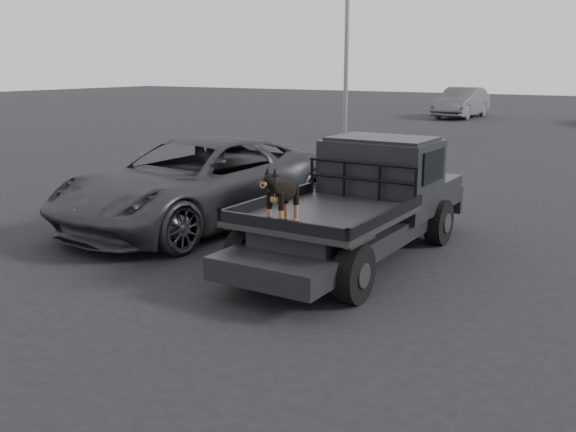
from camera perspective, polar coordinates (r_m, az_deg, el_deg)
The scene contains 7 objects.
ground at distance 9.04m, azimuth -2.19°, elevation -5.67°, with size 120.00×120.00×0.00m, color black.
flatbed_ute at distance 9.91m, azimuth 5.93°, elevation -1.24°, with size 2.00×5.40×0.92m, color black, non-canonical shape.
ute_cab at distance 10.58m, azimuth 8.32°, elevation 4.59°, with size 1.72×1.30×0.88m, color black, non-canonical shape.
headache_rack at distance 9.93m, azimuth 6.54°, elevation 3.11°, with size 1.80×0.08×0.55m, color black, non-canonical shape.
dog at distance 8.26m, azimuth -0.47°, elevation 1.79°, with size 0.32×0.60×0.74m, color black, non-canonical shape.
parked_suv at distance 12.06m, azimuth -8.11°, elevation 2.98°, with size 2.66×5.76×1.60m, color #2F3034.
distant_car_a at distance 37.87m, azimuth 15.17°, elevation 9.71°, with size 1.78×5.09×1.68m, color #4E4E54.
Camera 1 is at (4.81, -7.07, 2.95)m, focal length 40.00 mm.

